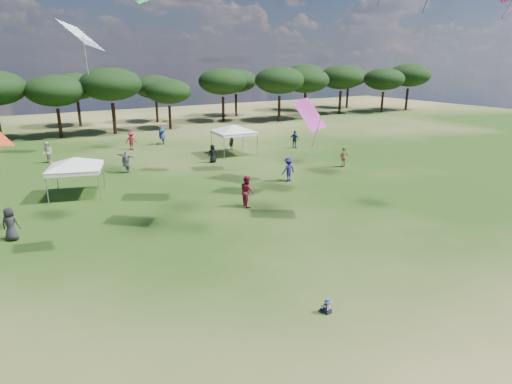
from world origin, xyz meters
TOP-DOWN VIEW (x-y plane):
  - ground at (0.00, 0.00)m, footprint 140.00×140.00m
  - tree_line at (2.39, 47.41)m, footprint 108.78×17.63m
  - tent_left at (-4.78, 20.83)m, footprint 6.00×6.00m
  - tent_right at (9.66, 26.66)m, footprint 6.75×6.75m
  - toddler at (0.14, 2.40)m, footprint 0.35×0.39m
  - festival_crowd at (1.36, 26.08)m, footprint 29.04×23.14m

SIDE VIEW (x-z plane):
  - ground at x=0.00m, z-range 0.00..0.00m
  - toddler at x=0.14m, z-range -0.03..0.50m
  - festival_crowd at x=1.36m, z-range -0.07..1.85m
  - tent_left at x=-4.78m, z-range 0.99..3.82m
  - tent_right at x=9.66m, z-range 1.11..4.17m
  - tree_line at x=2.39m, z-range 1.54..9.31m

